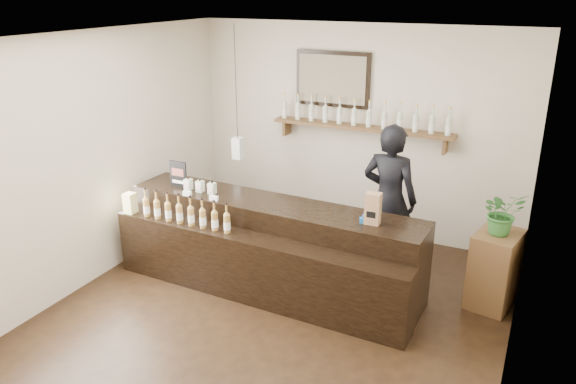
# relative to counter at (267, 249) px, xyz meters

# --- Properties ---
(ground) EXTENTS (5.00, 5.00, 0.00)m
(ground) POSITION_rel_counter_xyz_m (0.36, -0.57, -0.46)
(ground) COLOR black
(ground) RESTS_ON ground
(room_shell) EXTENTS (5.00, 5.00, 5.00)m
(room_shell) POSITION_rel_counter_xyz_m (0.36, -0.57, 1.25)
(room_shell) COLOR beige
(room_shell) RESTS_ON ground
(back_wall_decor) EXTENTS (2.66, 0.96, 1.69)m
(back_wall_decor) POSITION_rel_counter_xyz_m (0.21, 1.80, 1.30)
(back_wall_decor) COLOR brown
(back_wall_decor) RESTS_ON ground
(counter) EXTENTS (3.50, 1.06, 1.14)m
(counter) POSITION_rel_counter_xyz_m (0.00, 0.00, 0.00)
(counter) COLOR black
(counter) RESTS_ON ground
(promo_sign) EXTENTS (0.23, 0.02, 0.32)m
(promo_sign) POSITION_rel_counter_xyz_m (-1.22, 0.11, 0.68)
(promo_sign) COLOR black
(promo_sign) RESTS_ON counter
(paper_bag) EXTENTS (0.15, 0.12, 0.33)m
(paper_bag) POSITION_rel_counter_xyz_m (1.18, 0.04, 0.68)
(paper_bag) COLOR olive
(paper_bag) RESTS_ON counter
(tape_dispenser) EXTENTS (0.13, 0.08, 0.10)m
(tape_dispenser) POSITION_rel_counter_xyz_m (1.12, 0.03, 0.55)
(tape_dispenser) COLOR blue
(tape_dispenser) RESTS_ON counter
(side_cabinet) EXTENTS (0.52, 0.64, 0.83)m
(side_cabinet) POSITION_rel_counter_xyz_m (2.36, 0.68, -0.04)
(side_cabinet) COLOR brown
(side_cabinet) RESTS_ON ground
(potted_plant) EXTENTS (0.55, 0.53, 0.46)m
(potted_plant) POSITION_rel_counter_xyz_m (2.36, 0.68, 0.60)
(potted_plant) COLOR #2E6829
(potted_plant) RESTS_ON side_cabinet
(shopkeeper) EXTENTS (0.77, 0.54, 2.03)m
(shopkeeper) POSITION_rel_counter_xyz_m (1.10, 0.98, 0.56)
(shopkeeper) COLOR black
(shopkeeper) RESTS_ON ground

